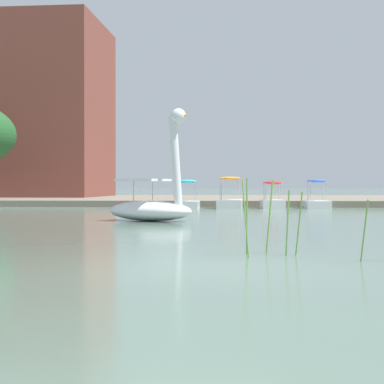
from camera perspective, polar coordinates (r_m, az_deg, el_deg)
name	(u,v)px	position (r m, az deg, el deg)	size (l,w,h in m)	color
ground_plane	(203,267)	(9.56, 1.01, -6.72)	(556.79, 556.79, 0.00)	#567060
shore_bank_far	(228,200)	(47.27, 3.25, -0.69)	(146.12, 22.73, 0.37)	slate
swan_boat	(152,203)	(22.00, -3.58, -0.99)	(3.54, 2.69, 3.81)	white
pedal_boat_blue	(317,201)	(34.88, 11.04, -0.77)	(1.31, 2.34, 1.58)	white
pedal_boat_red	(272,200)	(34.45, 7.17, -0.74)	(1.27, 2.24, 1.48)	white
pedal_boat_orange	(230,199)	(34.04, 3.39, -0.64)	(1.38, 2.43, 1.70)	white
pedal_boat_cyan	(188,200)	(34.58, -0.40, -0.69)	(1.25, 2.02, 1.55)	white
reed_clump_foreground	(307,219)	(11.05, 10.18, -2.34)	(2.78, 1.40, 1.59)	#669942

